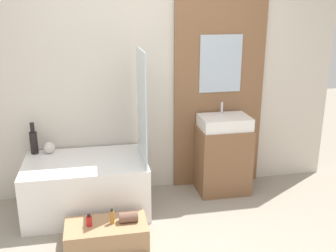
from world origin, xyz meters
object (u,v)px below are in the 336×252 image
Objects in this scene: vase_tall_dark at (34,141)px; bottle_soap_secondary at (112,217)px; bottle_soap_primary at (89,221)px; bathtub at (87,186)px; wooden_step_bench at (107,234)px; sink at (225,122)px; vase_round_light at (49,148)px.

vase_tall_dark is 1.24m from bottle_soap_secondary.
bottle_soap_secondary reaches higher than bottle_soap_primary.
bathtub is 0.70m from vase_tall_dark.
sink is (1.30, 0.79, 0.69)m from wooden_step_bench.
wooden_step_bench is 5.00× the size of bottle_soap_secondary.
vase_round_light reaches higher than bottle_soap_primary.
vase_round_light is at bearing 112.45° from bottle_soap_primary.
bottle_soap_secondary is at bearing -147.72° from sink.
bottle_soap_secondary is (0.05, 0.00, 0.16)m from wooden_step_bench.
bathtub is 1.68× the size of wooden_step_bench.
wooden_step_bench is at bearing -148.78° from sink.
bottle_soap_secondary is at bearing 0.00° from wooden_step_bench.
vase_tall_dark is at bearing 125.47° from wooden_step_bench.
bottle_soap_primary is at bearing -60.69° from vase_tall_dark.
vase_tall_dark is at bearing 176.07° from sink.
bathtub is 8.40× the size of bottle_soap_secondary.
vase_round_light is 1.07× the size of bottle_soap_primary.
sink reaches higher than vase_tall_dark.
sink is at bearing 32.28° from bottle_soap_secondary.
bottle_soap_secondary is (0.57, -0.90, -0.34)m from vase_round_light.
sink is at bearing 31.22° from wooden_step_bench.
vase_tall_dark reaches higher than vase_round_light.
vase_round_light is 0.84× the size of bottle_soap_secondary.
bottle_soap_primary is at bearing -151.30° from sink.
sink is 4.74× the size of bottle_soap_primary.
bathtub is 0.67m from wooden_step_bench.
wooden_step_bench is 0.17m from bottle_soap_secondary.
vase_tall_dark is at bearing 149.39° from bathtub.
bathtub is at bearing 104.18° from wooden_step_bench.
bathtub is 10.73× the size of bottle_soap_primary.
sink is 1.97m from vase_tall_dark.
sink is (1.46, 0.16, 0.52)m from bathtub.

